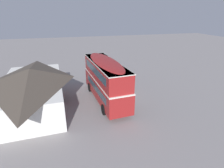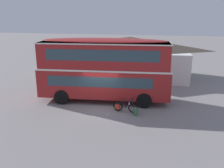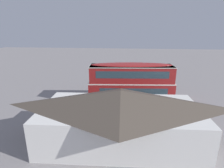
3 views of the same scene
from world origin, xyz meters
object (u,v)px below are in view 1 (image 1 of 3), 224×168
Objects in this scene: touring_bicycle at (117,89)px; backpack_on_ground at (119,87)px; water_bottle_clear_plastic at (126,93)px; double_decker_bus at (106,79)px.

touring_bicycle is 3.25× the size of backpack_on_ground.
touring_bicycle is 0.93m from backpack_on_ground.
touring_bicycle reaches higher than backpack_on_ground.
backpack_on_ground is (0.81, -0.45, -0.09)m from touring_bicycle.
backpack_on_ground reaches higher than water_bottle_clear_plastic.
backpack_on_ground is at bearing 12.16° from water_bottle_clear_plastic.
double_decker_bus reaches higher than water_bottle_clear_plastic.
double_decker_bus is 4.30m from backpack_on_ground.
water_bottle_clear_plastic is at bearing -167.84° from backpack_on_ground.
touring_bicycle is at bearing 151.02° from backpack_on_ground.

